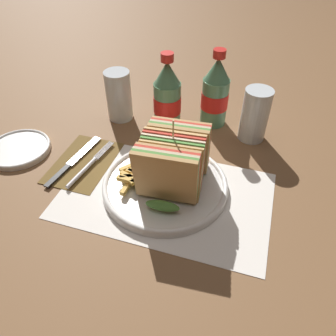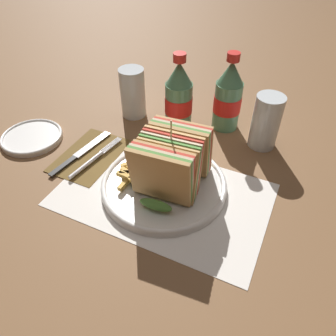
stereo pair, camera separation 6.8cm
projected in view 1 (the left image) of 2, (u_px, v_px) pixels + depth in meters
ground_plane at (168, 181)px, 0.71m from camera, size 4.00×4.00×0.00m
placemat at (165, 195)px, 0.68m from camera, size 0.43×0.27×0.00m
plate_main at (165, 185)px, 0.69m from camera, size 0.26×0.26×0.02m
club_sandwich at (173, 162)px, 0.64m from camera, size 0.13×0.17×0.16m
fries_pile at (139, 177)px, 0.68m from camera, size 0.10×0.10×0.02m
ketchup_blob at (140, 165)px, 0.71m from camera, size 0.04×0.04×0.01m
napkin at (83, 163)px, 0.75m from camera, size 0.13×0.18×0.00m
fork at (87, 167)px, 0.73m from camera, size 0.04×0.17×0.01m
knife at (73, 161)px, 0.75m from camera, size 0.04×0.19×0.00m
coke_bottle_near at (167, 98)px, 0.81m from camera, size 0.07×0.07×0.20m
coke_bottle_far at (215, 94)px, 0.83m from camera, size 0.07×0.07×0.20m
glass_near at (255, 115)px, 0.79m from camera, size 0.07×0.07×0.13m
glass_far at (119, 98)px, 0.86m from camera, size 0.07×0.07×0.13m
side_saucer at (19, 149)px, 0.78m from camera, size 0.15×0.15×0.01m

